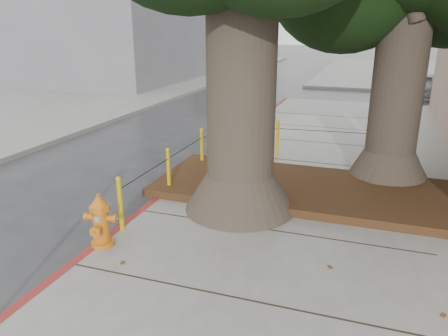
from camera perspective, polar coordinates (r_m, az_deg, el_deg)
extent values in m
plane|color=#28282B|center=(5.97, -3.09, -16.85)|extent=(140.00, 140.00, 0.00)
cube|color=slate|center=(34.90, 26.36, 11.01)|extent=(16.00, 20.00, 0.15)
cube|color=maroon|center=(8.69, -9.14, -4.66)|extent=(0.14, 26.00, 0.16)
cube|color=black|center=(9.05, 11.64, -2.80)|extent=(6.40, 2.60, 0.16)
cone|color=#4C3F33|center=(8.08, 2.10, -2.98)|extent=(2.04, 2.04, 0.70)
cylinder|color=#4C3F33|center=(7.58, 2.28, 11.46)|extent=(1.20, 1.20, 4.22)
cone|color=#4C3F33|center=(10.14, 20.63, 0.32)|extent=(1.77, 1.77, 0.70)
cylinder|color=#4C3F33|center=(9.77, 21.83, 10.51)|extent=(1.04, 1.04, 3.84)
cylinder|color=gold|center=(7.41, -13.37, -4.69)|extent=(0.08, 0.08, 0.90)
sphere|color=gold|center=(7.25, -13.63, -1.42)|extent=(0.09, 0.09, 0.09)
cylinder|color=gold|center=(8.87, -7.23, -0.45)|extent=(0.08, 0.08, 0.90)
sphere|color=gold|center=(8.74, -7.35, 2.34)|extent=(0.09, 0.09, 0.09)
cylinder|color=gold|center=(10.44, -2.89, 2.57)|extent=(0.08, 0.08, 0.90)
sphere|color=gold|center=(10.32, -2.93, 4.97)|extent=(0.09, 0.09, 0.09)
cylinder|color=gold|center=(11.40, 6.99, 3.82)|extent=(0.08, 0.08, 0.90)
sphere|color=gold|center=(11.29, 7.08, 6.03)|extent=(0.09, 0.09, 0.09)
cylinder|color=gold|center=(11.36, 18.12, 2.98)|extent=(0.08, 0.08, 0.90)
sphere|color=gold|center=(11.26, 18.34, 5.19)|extent=(0.09, 0.09, 0.09)
cylinder|color=black|center=(8.03, -10.13, -0.58)|extent=(0.02, 1.80, 0.02)
cylinder|color=black|center=(9.57, -4.93, 2.73)|extent=(0.02, 1.80, 0.02)
cylinder|color=black|center=(10.81, 2.28, 4.61)|extent=(1.51, 1.51, 0.02)
cylinder|color=black|center=(11.26, 12.64, 4.74)|extent=(2.20, 0.22, 0.02)
cylinder|color=orange|center=(7.17, -15.52, -9.39)|extent=(0.42, 0.42, 0.07)
cylinder|color=orange|center=(7.04, -15.73, -7.22)|extent=(0.29, 0.29, 0.56)
cylinder|color=orange|center=(6.92, -15.94, -5.06)|extent=(0.38, 0.38, 0.08)
cone|color=orange|center=(6.88, -16.01, -4.25)|extent=(0.35, 0.35, 0.16)
cylinder|color=orange|center=(6.84, -16.09, -3.47)|extent=(0.07, 0.07, 0.06)
cylinder|color=orange|center=(7.04, -16.91, -6.13)|extent=(0.17, 0.13, 0.10)
cylinder|color=orange|center=(6.93, -14.72, -6.33)|extent=(0.17, 0.13, 0.10)
cylinder|color=orange|center=(6.93, -16.17, -7.68)|extent=(0.17, 0.18, 0.14)
cube|color=#5999D8|center=(6.87, -16.25, -6.48)|extent=(0.08, 0.02, 0.08)
imported|color=#9D9CA1|center=(22.85, 26.40, 9.46)|extent=(3.80, 1.73, 1.27)
imported|color=black|center=(28.06, -10.43, 12.37)|extent=(2.06, 4.48, 1.27)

